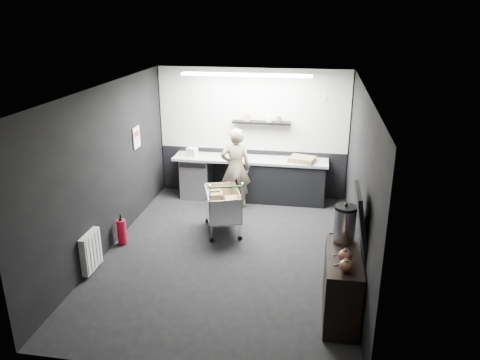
# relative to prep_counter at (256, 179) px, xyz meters

# --- Properties ---
(floor) EXTENTS (5.50, 5.50, 0.00)m
(floor) POSITION_rel_prep_counter_xyz_m (-0.14, -2.42, -0.46)
(floor) COLOR black
(floor) RESTS_ON ground
(ceiling) EXTENTS (5.50, 5.50, 0.00)m
(ceiling) POSITION_rel_prep_counter_xyz_m (-0.14, -2.42, 2.24)
(ceiling) COLOR white
(ceiling) RESTS_ON wall_back
(wall_back) EXTENTS (5.50, 0.00, 5.50)m
(wall_back) POSITION_rel_prep_counter_xyz_m (-0.14, 0.33, 0.89)
(wall_back) COLOR black
(wall_back) RESTS_ON floor
(wall_front) EXTENTS (5.50, 0.00, 5.50)m
(wall_front) POSITION_rel_prep_counter_xyz_m (-0.14, -5.17, 0.89)
(wall_front) COLOR black
(wall_front) RESTS_ON floor
(wall_left) EXTENTS (0.00, 5.50, 5.50)m
(wall_left) POSITION_rel_prep_counter_xyz_m (-2.14, -2.42, 0.89)
(wall_left) COLOR black
(wall_left) RESTS_ON floor
(wall_right) EXTENTS (0.00, 5.50, 5.50)m
(wall_right) POSITION_rel_prep_counter_xyz_m (1.86, -2.42, 0.89)
(wall_right) COLOR black
(wall_right) RESTS_ON floor
(kitchen_wall_panel) EXTENTS (3.95, 0.02, 1.70)m
(kitchen_wall_panel) POSITION_rel_prep_counter_xyz_m (-0.14, 0.31, 1.39)
(kitchen_wall_panel) COLOR silver
(kitchen_wall_panel) RESTS_ON wall_back
(dado_panel) EXTENTS (3.95, 0.02, 1.00)m
(dado_panel) POSITION_rel_prep_counter_xyz_m (-0.14, 0.31, 0.04)
(dado_panel) COLOR black
(dado_panel) RESTS_ON wall_back
(floating_shelf) EXTENTS (1.20, 0.22, 0.04)m
(floating_shelf) POSITION_rel_prep_counter_xyz_m (0.06, 0.20, 1.16)
(floating_shelf) COLOR black
(floating_shelf) RESTS_ON wall_back
(wall_clock) EXTENTS (0.20, 0.03, 0.20)m
(wall_clock) POSITION_rel_prep_counter_xyz_m (1.26, 0.30, 1.69)
(wall_clock) COLOR white
(wall_clock) RESTS_ON wall_back
(poster) EXTENTS (0.02, 0.30, 0.40)m
(poster) POSITION_rel_prep_counter_xyz_m (-2.12, -1.12, 1.09)
(poster) COLOR white
(poster) RESTS_ON wall_left
(poster_red_band) EXTENTS (0.02, 0.22, 0.10)m
(poster_red_band) POSITION_rel_prep_counter_xyz_m (-2.11, -1.12, 1.16)
(poster_red_band) COLOR red
(poster_red_band) RESTS_ON poster
(radiator) EXTENTS (0.10, 0.50, 0.60)m
(radiator) POSITION_rel_prep_counter_xyz_m (-2.08, -3.32, -0.11)
(radiator) COLOR white
(radiator) RESTS_ON wall_left
(ceiling_strip) EXTENTS (2.40, 0.20, 0.04)m
(ceiling_strip) POSITION_rel_prep_counter_xyz_m (-0.14, -0.57, 2.21)
(ceiling_strip) COLOR white
(ceiling_strip) RESTS_ON ceiling
(prep_counter) EXTENTS (3.20, 0.61, 0.90)m
(prep_counter) POSITION_rel_prep_counter_xyz_m (0.00, 0.00, 0.00)
(prep_counter) COLOR black
(prep_counter) RESTS_ON floor
(person) EXTENTS (0.66, 0.50, 1.64)m
(person) POSITION_rel_prep_counter_xyz_m (-0.36, -0.45, 0.36)
(person) COLOR #C2B79A
(person) RESTS_ON floor
(shopping_cart) EXTENTS (0.86, 1.13, 1.06)m
(shopping_cart) POSITION_rel_prep_counter_xyz_m (-0.39, -1.62, 0.05)
(shopping_cart) COLOR silver
(shopping_cart) RESTS_ON floor
(sideboard) EXTENTS (0.50, 1.17, 1.76)m
(sideboard) POSITION_rel_prep_counter_xyz_m (1.64, -3.75, 0.10)
(sideboard) COLOR black
(sideboard) RESTS_ON floor
(fire_extinguisher) EXTENTS (0.16, 0.16, 0.52)m
(fire_extinguisher) POSITION_rel_prep_counter_xyz_m (-1.99, -2.38, -0.21)
(fire_extinguisher) COLOR red
(fire_extinguisher) RESTS_ON floor
(cardboard_box) EXTENTS (0.58, 0.50, 0.10)m
(cardboard_box) POSITION_rel_prep_counter_xyz_m (0.94, -0.05, 0.49)
(cardboard_box) COLOR #90724D
(cardboard_box) RESTS_ON prep_counter
(pink_tub) EXTENTS (0.19, 0.19, 0.19)m
(pink_tub) POSITION_rel_prep_counter_xyz_m (-0.42, 0.00, 0.54)
(pink_tub) COLOR beige
(pink_tub) RESTS_ON prep_counter
(white_container) EXTENTS (0.24, 0.21, 0.18)m
(white_container) POSITION_rel_prep_counter_xyz_m (-1.35, -0.05, 0.53)
(white_container) COLOR white
(white_container) RESTS_ON prep_counter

